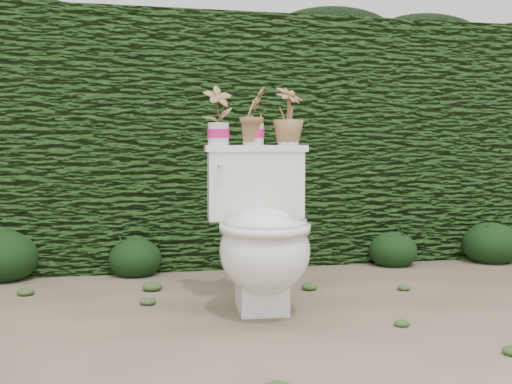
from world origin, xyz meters
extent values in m
plane|color=gray|center=(0.00, 0.00, 0.00)|extent=(60.00, 60.00, 0.00)
cube|color=#274A18|center=(0.00, 1.60, 0.80)|extent=(8.00, 1.00, 1.60)
cube|color=silver|center=(0.60, 6.00, 2.00)|extent=(8.00, 3.50, 4.00)
cube|color=white|center=(-0.22, 0.09, 0.10)|extent=(0.25, 0.32, 0.20)
ellipsoid|color=white|center=(-0.23, -0.01, 0.30)|extent=(0.46, 0.55, 0.39)
cube|color=white|center=(-0.20, 0.31, 0.57)|extent=(0.48, 0.21, 0.34)
cube|color=white|center=(-0.20, 0.31, 0.76)|extent=(0.52, 0.24, 0.03)
cylinder|color=silver|center=(-0.39, 0.23, 0.68)|extent=(0.02, 0.06, 0.02)
sphere|color=silver|center=(-0.39, 0.20, 0.68)|extent=(0.03, 0.03, 0.03)
imported|color=#318027|center=(-0.38, 0.33, 0.92)|extent=(0.16, 0.12, 0.28)
imported|color=#318027|center=(-0.21, 0.31, 0.91)|extent=(0.19, 0.20, 0.28)
imported|color=#318027|center=(-0.03, 0.29, 0.91)|extent=(0.21, 0.21, 0.28)
ellipsoid|color=black|center=(-1.51, 1.11, 0.16)|extent=(0.40, 0.40, 0.32)
ellipsoid|color=black|center=(-0.76, 1.07, 0.13)|extent=(0.32, 0.32, 0.25)
ellipsoid|color=black|center=(0.04, 1.10, 0.17)|extent=(0.43, 0.43, 0.34)
ellipsoid|color=black|center=(0.89, 1.02, 0.12)|extent=(0.31, 0.31, 0.25)
ellipsoid|color=black|center=(1.58, 0.98, 0.15)|extent=(0.37, 0.37, 0.30)
camera|label=1|loc=(-0.92, -2.80, 0.77)|focal=45.00mm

